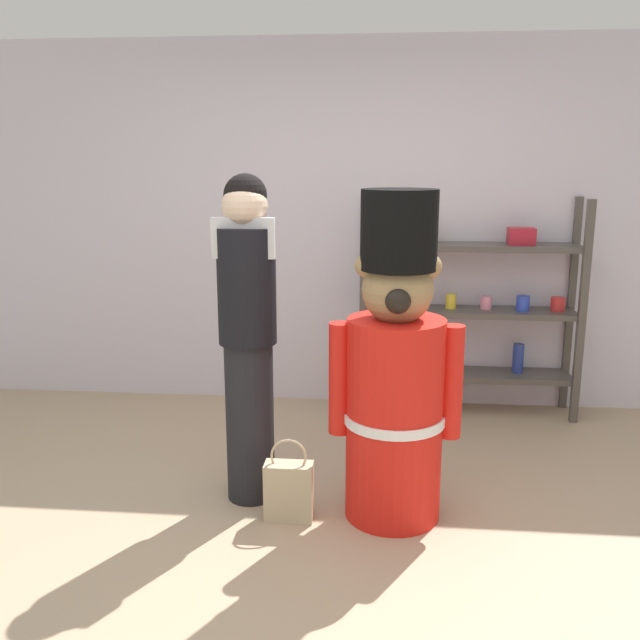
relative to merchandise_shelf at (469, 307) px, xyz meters
The scene contains 6 objects.
ground_plane 2.32m from the merchandise_shelf, 115.03° to the right, with size 6.40×6.40×0.00m, color tan.
back_wall 1.09m from the merchandise_shelf, 166.68° to the left, with size 6.40×0.12×2.60m, color silver.
merchandise_shelf is the anchor object (origin of this frame).
teddy_bear_guard 1.64m from the merchandise_shelf, 109.07° to the right, with size 0.66×0.50×1.64m.
person_shopper 1.93m from the merchandise_shelf, 132.13° to the right, with size 0.31×0.30×1.71m.
shopping_bag 2.05m from the merchandise_shelf, 122.65° to the right, with size 0.24×0.12×0.43m.
Camera 1 is at (0.32, -2.82, 1.78)m, focal length 38.83 mm.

